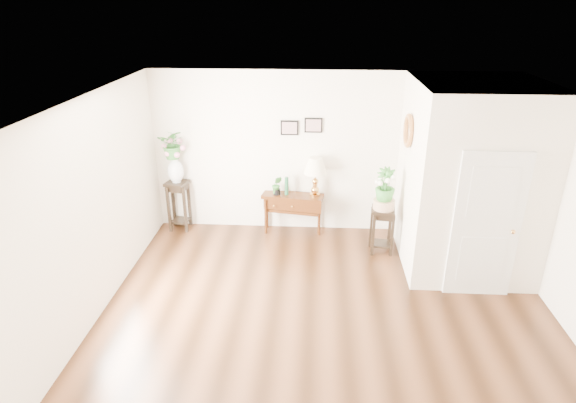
# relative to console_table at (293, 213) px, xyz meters

# --- Properties ---
(floor) EXTENTS (6.00, 5.50, 0.02)m
(floor) POSITION_rel_console_table_xyz_m (0.58, -2.57, -0.35)
(floor) COLOR #542F1A
(floor) RESTS_ON ground
(ceiling) EXTENTS (6.00, 5.50, 0.02)m
(ceiling) POSITION_rel_console_table_xyz_m (0.58, -2.57, 2.45)
(ceiling) COLOR white
(ceiling) RESTS_ON ground
(wall_back) EXTENTS (6.00, 0.02, 2.80)m
(wall_back) POSITION_rel_console_table_xyz_m (0.58, 0.18, 1.05)
(wall_back) COLOR #EFE3CE
(wall_back) RESTS_ON ground
(wall_left) EXTENTS (0.02, 5.50, 2.80)m
(wall_left) POSITION_rel_console_table_xyz_m (-2.42, -2.57, 1.05)
(wall_left) COLOR #EFE3CE
(wall_left) RESTS_ON ground
(partition) EXTENTS (1.80, 1.95, 2.80)m
(partition) POSITION_rel_console_table_xyz_m (2.68, -0.79, 1.05)
(partition) COLOR #EFE3CE
(partition) RESTS_ON floor
(door) EXTENTS (0.90, 0.05, 2.10)m
(door) POSITION_rel_console_table_xyz_m (2.68, -1.79, 0.70)
(door) COLOR silver
(door) RESTS_ON floor
(art_print_left) EXTENTS (0.30, 0.02, 0.25)m
(art_print_left) POSITION_rel_console_table_xyz_m (-0.07, 0.16, 1.50)
(art_print_left) COLOR black
(art_print_left) RESTS_ON wall_back
(art_print_right) EXTENTS (0.30, 0.02, 0.25)m
(art_print_right) POSITION_rel_console_table_xyz_m (0.33, 0.16, 1.55)
(art_print_right) COLOR black
(art_print_right) RESTS_ON wall_back
(wall_ornament) EXTENTS (0.07, 0.51, 0.51)m
(wall_ornament) POSITION_rel_console_table_xyz_m (1.74, -0.67, 1.70)
(wall_ornament) COLOR #A86827
(wall_ornament) RESTS_ON partition
(console_table) EXTENTS (1.10, 0.52, 0.70)m
(console_table) POSITION_rel_console_table_xyz_m (0.00, 0.00, 0.00)
(console_table) COLOR black
(console_table) RESTS_ON floor
(table_lamp) EXTENTS (0.45, 0.45, 0.69)m
(table_lamp) POSITION_rel_console_table_xyz_m (0.38, 0.00, 0.70)
(table_lamp) COLOR #BE8942
(table_lamp) RESTS_ON console_table
(green_vase) EXTENTS (0.08, 0.08, 0.32)m
(green_vase) POSITION_rel_console_table_xyz_m (-0.11, 0.00, 0.52)
(green_vase) COLOR #1A4A2C
(green_vase) RESTS_ON console_table
(potted_plant) EXTENTS (0.18, 0.15, 0.32)m
(potted_plant) POSITION_rel_console_table_xyz_m (-0.27, 0.00, 0.51)
(potted_plant) COLOR #327B2E
(potted_plant) RESTS_ON console_table
(plant_stand_a) EXTENTS (0.42, 0.42, 0.90)m
(plant_stand_a) POSITION_rel_console_table_xyz_m (-2.03, 0.00, 0.10)
(plant_stand_a) COLOR black
(plant_stand_a) RESTS_ON floor
(porcelain_vase) EXTENTS (0.35, 0.35, 0.48)m
(porcelain_vase) POSITION_rel_console_table_xyz_m (-2.03, 0.00, 0.77)
(porcelain_vase) COLOR white
(porcelain_vase) RESTS_ON plant_stand_a
(lily_arrangement) EXTENTS (0.47, 0.41, 0.52)m
(lily_arrangement) POSITION_rel_console_table_xyz_m (-2.03, 0.00, 1.21)
(lily_arrangement) COLOR #327B2E
(lily_arrangement) RESTS_ON porcelain_vase
(plant_stand_b) EXTENTS (0.40, 0.40, 0.77)m
(plant_stand_b) POSITION_rel_console_table_xyz_m (1.48, -0.64, 0.03)
(plant_stand_b) COLOR black
(plant_stand_b) RESTS_ON floor
(ceramic_bowl) EXTENTS (0.36, 0.36, 0.15)m
(ceramic_bowl) POSITION_rel_console_table_xyz_m (1.48, -0.64, 0.49)
(ceramic_bowl) COLOR #CBB689
(ceramic_bowl) RESTS_ON plant_stand_b
(narcissus) EXTENTS (0.34, 0.34, 0.56)m
(narcissus) POSITION_rel_console_table_xyz_m (1.48, -0.64, 0.81)
(narcissus) COLOR #327B2E
(narcissus) RESTS_ON ceramic_bowl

